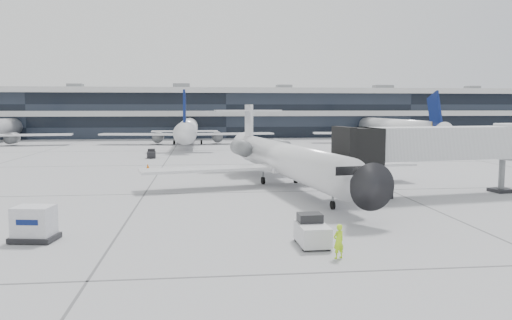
{
  "coord_description": "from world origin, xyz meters",
  "views": [
    {
      "loc": [
        -5.45,
        -39.63,
        6.82
      ],
      "look_at": [
        -1.1,
        0.14,
        2.6
      ],
      "focal_mm": 35.0,
      "sensor_mm": 36.0,
      "label": 1
    }
  ],
  "objects": [
    {
      "name": "ramp_worker",
      "position": [
        0.67,
        -18.12,
        0.79
      ],
      "size": [
        0.68,
        0.59,
        1.58
      ],
      "primitive_type": "imported",
      "rotation": [
        0.0,
        0.0,
        3.58
      ],
      "color": "#BBFD1A",
      "rests_on": "ground"
    },
    {
      "name": "baggage_tug",
      "position": [
        -0.05,
        -15.83,
        0.68
      ],
      "size": [
        1.46,
        2.4,
        1.5
      ],
      "rotation": [
        0.0,
        0.0,
        0.03
      ],
      "color": "silver",
      "rests_on": "ground"
    },
    {
      "name": "terminal",
      "position": [
        0.0,
        82.0,
        5.0
      ],
      "size": [
        170.0,
        22.0,
        10.0
      ],
      "primitive_type": "cube",
      "color": "black",
      "rests_on": "ground"
    },
    {
      "name": "ground",
      "position": [
        0.0,
        0.0,
        0.0
      ],
      "size": [
        220.0,
        220.0,
        0.0
      ],
      "primitive_type": "plane",
      "color": "#98989B",
      "rests_on": "ground"
    },
    {
      "name": "cargo_uld",
      "position": [
        -14.02,
        -13.54,
        0.89
      ],
      "size": [
        2.4,
        1.93,
        1.77
      ],
      "rotation": [
        0.0,
        0.0,
        -0.16
      ],
      "color": "black",
      "rests_on": "ground"
    },
    {
      "name": "traffic_cone",
      "position": [
        -11.48,
        16.75,
        0.27
      ],
      "size": [
        0.42,
        0.42,
        0.57
      ],
      "rotation": [
        0.0,
        0.0,
        -0.08
      ],
      "color": "orange",
      "rests_on": "ground"
    },
    {
      "name": "regional_jet",
      "position": [
        1.66,
        3.17,
        2.44
      ],
      "size": [
        24.75,
        30.88,
        7.14
      ],
      "rotation": [
        0.0,
        0.0,
        0.15
      ],
      "color": "silver",
      "rests_on": "ground"
    },
    {
      "name": "far_tug",
      "position": [
        -12.25,
        28.77,
        0.55
      ],
      "size": [
        1.26,
        1.99,
        1.22
      ],
      "rotation": [
        0.0,
        0.0,
        0.07
      ],
      "color": "black",
      "rests_on": "ground"
    },
    {
      "name": "bg_jet_right",
      "position": [
        32.0,
        55.0,
        0.0
      ],
      "size": [
        32.0,
        40.0,
        9.6
      ],
      "primitive_type": null,
      "color": "white",
      "rests_on": "ground"
    },
    {
      "name": "jet_bridge",
      "position": [
        13.98,
        -2.79,
        4.02
      ],
      "size": [
        17.18,
        5.59,
        5.52
      ],
      "rotation": [
        0.0,
        0.0,
        0.14
      ],
      "color": "silver",
      "rests_on": "ground"
    },
    {
      "name": "bg_jet_center",
      "position": [
        -8.0,
        55.0,
        0.0
      ],
      "size": [
        32.0,
        40.0,
        9.6
      ],
      "primitive_type": null,
      "color": "white",
      "rests_on": "ground"
    }
  ]
}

